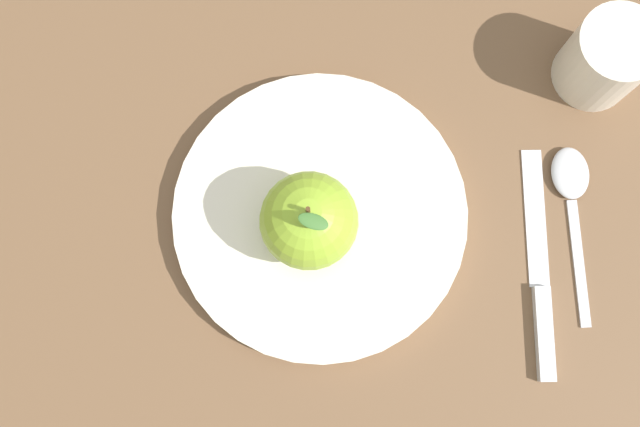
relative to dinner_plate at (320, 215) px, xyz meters
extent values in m
plane|color=brown|center=(0.04, 0.03, -0.01)|extent=(2.40, 2.40, 0.00)
cylinder|color=silver|center=(0.00, 0.00, 0.00)|extent=(0.26, 0.26, 0.02)
torus|color=silver|center=(0.00, 0.00, 0.00)|extent=(0.26, 0.26, 0.01)
sphere|color=#8CB22D|center=(0.01, -0.01, 0.05)|extent=(0.08, 0.08, 0.08)
cylinder|color=#4C3319|center=(0.01, -0.01, 0.09)|extent=(0.00, 0.00, 0.01)
ellipsoid|color=#386628|center=(0.02, -0.01, 0.10)|extent=(0.02, 0.03, 0.01)
cylinder|color=silver|center=(-0.02, 0.28, 0.03)|extent=(0.07, 0.07, 0.08)
torus|color=silver|center=(-0.02, 0.28, 0.06)|extent=(0.07, 0.07, 0.01)
cylinder|color=#A0998B|center=(-0.02, 0.28, 0.06)|extent=(0.06, 0.06, 0.01)
cube|color=silver|center=(0.08, 0.18, -0.01)|extent=(0.12, 0.07, 0.00)
cube|color=silver|center=(0.17, 0.14, -0.01)|extent=(0.08, 0.04, 0.01)
ellipsoid|color=silver|center=(0.05, 0.22, -0.01)|extent=(0.06, 0.05, 0.01)
cube|color=silver|center=(0.13, 0.19, -0.01)|extent=(0.11, 0.05, 0.01)
camera|label=1|loc=(0.11, -0.05, 0.64)|focal=41.35mm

